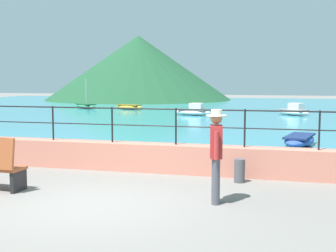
% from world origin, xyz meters
% --- Properties ---
extents(ground_plane, '(120.00, 120.00, 0.00)m').
position_xyz_m(ground_plane, '(0.00, 0.00, 0.00)').
color(ground_plane, slate).
extents(promenade_wall, '(20.00, 0.56, 0.70)m').
position_xyz_m(promenade_wall, '(0.00, 3.20, 0.35)').
color(promenade_wall, tan).
rests_on(promenade_wall, ground).
extents(railing, '(18.44, 0.04, 0.90)m').
position_xyz_m(railing, '(0.00, 3.20, 1.32)').
color(railing, black).
rests_on(railing, promenade_wall).
extents(lake_water, '(64.00, 44.32, 0.06)m').
position_xyz_m(lake_water, '(0.00, 25.84, 0.03)').
color(lake_water, teal).
rests_on(lake_water, ground).
extents(hill_main, '(20.71, 20.71, 7.13)m').
position_xyz_m(hill_main, '(-12.74, 40.66, 3.56)').
color(hill_main, '#1E4C2D').
rests_on(hill_main, ground).
extents(person_walking, '(0.38, 0.56, 1.75)m').
position_xyz_m(person_walking, '(2.22, 0.68, 0.98)').
color(person_walking, '#4C4C56').
rests_on(person_walking, ground).
extents(bollard, '(0.24, 0.24, 0.53)m').
position_xyz_m(bollard, '(2.47, 2.52, 0.26)').
color(bollard, '#4C4C51').
rests_on(bollard, ground).
extents(boat_0, '(2.42, 1.99, 2.28)m').
position_xyz_m(boat_0, '(-11.68, 24.68, 0.26)').
color(boat_0, '#338C59').
rests_on(boat_0, lake_water).
extents(boat_2, '(1.36, 2.44, 0.36)m').
position_xyz_m(boat_2, '(3.89, 8.31, 0.26)').
color(boat_2, '#2D4C9E').
rests_on(boat_2, lake_water).
extents(boat_5, '(2.46, 1.53, 0.36)m').
position_xyz_m(boat_5, '(-8.05, 24.51, 0.26)').
color(boat_5, gold).
rests_on(boat_5, lake_water).
extents(boat_6, '(2.38, 2.10, 0.76)m').
position_xyz_m(boat_6, '(3.81, 21.97, 0.33)').
color(boat_6, white).
rests_on(boat_6, lake_water).
extents(boat_7, '(2.43, 1.31, 0.76)m').
position_xyz_m(boat_7, '(-2.25, 20.33, 0.33)').
color(boat_7, white).
rests_on(boat_7, lake_water).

